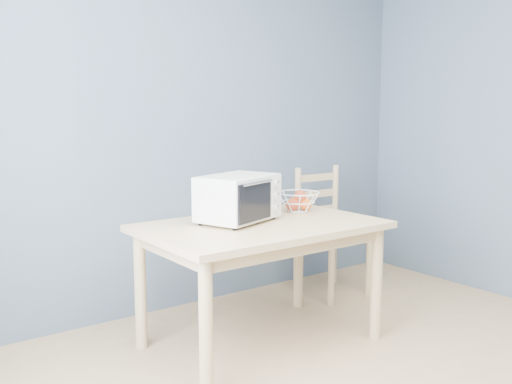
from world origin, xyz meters
TOP-DOWN VIEW (x-y plane):
  - room at (0.00, 0.00)m, footprint 4.01×4.51m
  - dining_table at (-0.05, 1.35)m, footprint 1.40×0.90m
  - toaster_oven at (-0.15, 1.46)m, footprint 0.56×0.49m
  - fruit_basket at (0.39, 1.52)m, footprint 0.33×0.33m
  - dining_chair at (0.99, 1.84)m, footprint 0.47×0.47m

SIDE VIEW (x-z plane):
  - dining_chair at x=0.99m, z-range -0.01..0.97m
  - dining_table at x=-0.05m, z-range 0.27..1.02m
  - fruit_basket at x=0.39m, z-range 0.75..0.89m
  - toaster_oven at x=-0.15m, z-range 0.76..1.04m
  - room at x=0.00m, z-range -0.01..2.61m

